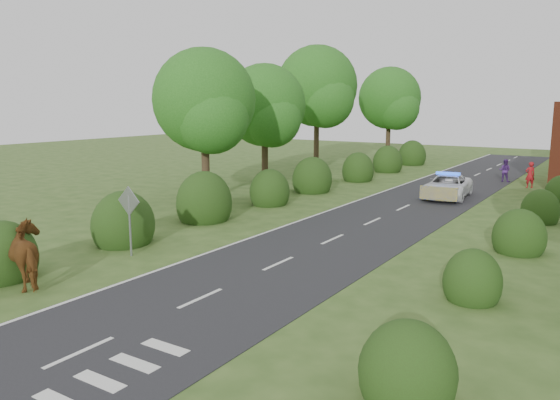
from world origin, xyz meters
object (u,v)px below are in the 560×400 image
Objects in this scene: road_sign at (129,211)px; cow at (32,260)px; pedestrian_purple at (505,170)px; police_van at (447,186)px; pedestrian_red at (530,175)px.

road_sign is 3.93m from cow.
pedestrian_purple is at bearing 74.55° from road_sign.
police_van is (6.02, 18.35, -0.98)m from road_sign.
cow is at bearing 38.36° from pedestrian_red.
pedestrian_red reaches higher than police_van.
police_van is 2.99× the size of pedestrian_red.
pedestrian_purple is (-1.92, 2.03, -0.05)m from pedestrian_red.
road_sign reaches higher than pedestrian_red.
pedestrian_red is (3.38, 6.70, 0.17)m from police_van.
road_sign is 1.50× the size of pedestrian_red.
pedestrian_red reaches higher than cow.
pedestrian_red is at bearing 175.97° from cow.
road_sign is 19.33m from police_van.
cow is 22.98m from police_van.
road_sign is 28.11m from pedestrian_purple.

